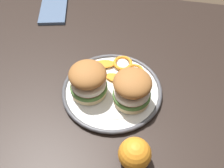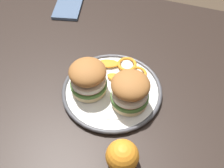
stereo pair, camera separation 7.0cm
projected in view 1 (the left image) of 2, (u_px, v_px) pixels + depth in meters
name	position (u px, v px, depth m)	size (l,w,h in m)	color
dining_table	(111.00, 102.00, 0.95)	(1.18, 0.96, 0.77)	black
dinner_plate	(112.00, 91.00, 0.83)	(0.30, 0.30, 0.02)	white
sandwich_half_left	(132.00, 88.00, 0.76)	(0.11, 0.11, 0.10)	beige
sandwich_half_right	(88.00, 80.00, 0.78)	(0.11, 0.11, 0.10)	beige
orange_peel_curled	(135.00, 71.00, 0.87)	(0.08, 0.08, 0.01)	orange
orange_peel_strip_long	(117.00, 77.00, 0.85)	(0.08, 0.04, 0.01)	orange
orange_peel_strip_short	(104.00, 64.00, 0.88)	(0.08, 0.05, 0.01)	orange
orange_peel_small_curl	(123.00, 63.00, 0.89)	(0.09, 0.09, 0.01)	orange
whole_orange	(135.00, 154.00, 0.67)	(0.08, 0.08, 0.08)	orange
folded_napkin	(54.00, 10.00, 1.09)	(0.18, 0.10, 0.01)	slate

